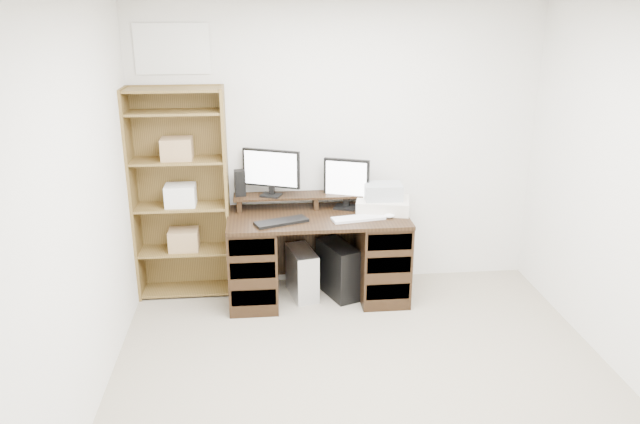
{
  "coord_description": "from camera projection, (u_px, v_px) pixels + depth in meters",
  "views": [
    {
      "loc": [
        -0.67,
        -3.25,
        2.48
      ],
      "look_at": [
        -0.21,
        1.43,
        0.85
      ],
      "focal_mm": 35.0,
      "sensor_mm": 36.0,
      "label": 1
    }
  ],
  "objects": [
    {
      "name": "riser_shelf",
      "position": [
        315.0,
        197.0,
        5.37
      ],
      "size": [
        1.4,
        0.22,
        0.12
      ],
      "color": "black",
      "rests_on": "desk"
    },
    {
      "name": "bookshelf",
      "position": [
        181.0,
        192.0,
        5.25
      ],
      "size": [
        0.8,
        0.3,
        1.8
      ],
      "color": "brown",
      "rests_on": "ground"
    },
    {
      "name": "monitor_small",
      "position": [
        346.0,
        182.0,
        5.31
      ],
      "size": [
        0.38,
        0.21,
        0.43
      ],
      "rotation": [
        0.0,
        0.0,
        -0.37
      ],
      "color": "black",
      "rests_on": "desk"
    },
    {
      "name": "mouse",
      "position": [
        389.0,
        216.0,
        5.13
      ],
      "size": [
        0.1,
        0.07,
        0.04
      ],
      "primitive_type": "ellipsoid",
      "rotation": [
        0.0,
        0.0,
        0.15
      ],
      "color": "white",
      "rests_on": "desk"
    },
    {
      "name": "speaker",
      "position": [
        240.0,
        183.0,
        5.28
      ],
      "size": [
        0.1,
        0.1,
        0.22
      ],
      "primitive_type": "cube",
      "rotation": [
        0.0,
        0.0,
        0.13
      ],
      "color": "black",
      "rests_on": "riser_shelf"
    },
    {
      "name": "keyboard_white",
      "position": [
        358.0,
        218.0,
        5.1
      ],
      "size": [
        0.45,
        0.21,
        0.02
      ],
      "primitive_type": "cube",
      "rotation": [
        0.0,
        0.0,
        0.19
      ],
      "color": "silver",
      "rests_on": "desk"
    },
    {
      "name": "tower_silver",
      "position": [
        302.0,
        273.0,
        5.4
      ],
      "size": [
        0.27,
        0.45,
        0.42
      ],
      "primitive_type": "cube",
      "rotation": [
        0.0,
        0.0,
        0.21
      ],
      "color": "silver",
      "rests_on": "ground"
    },
    {
      "name": "monitor_wide",
      "position": [
        271.0,
        170.0,
        5.25
      ],
      "size": [
        0.48,
        0.23,
        0.4
      ],
      "rotation": [
        0.0,
        0.0,
        -0.4
      ],
      "color": "black",
      "rests_on": "riser_shelf"
    },
    {
      "name": "basket",
      "position": [
        383.0,
        191.0,
        5.25
      ],
      "size": [
        0.32,
        0.23,
        0.13
      ],
      "primitive_type": "cube",
      "rotation": [
        0.0,
        0.0,
        -0.03
      ],
      "color": "#9FA4A9",
      "rests_on": "printer"
    },
    {
      "name": "keyboard_black",
      "position": [
        281.0,
        222.0,
        5.01
      ],
      "size": [
        0.45,
        0.28,
        0.02
      ],
      "primitive_type": "cube",
      "rotation": [
        0.0,
        0.0,
        0.36
      ],
      "color": "black",
      "rests_on": "desk"
    },
    {
      "name": "room",
      "position": [
        382.0,
        226.0,
        3.52
      ],
      "size": [
        3.54,
        4.04,
        2.54
      ],
      "color": "#9E937D",
      "rests_on": "ground"
    },
    {
      "name": "desk",
      "position": [
        318.0,
        255.0,
        5.32
      ],
      "size": [
        1.5,
        0.7,
        0.75
      ],
      "color": "black",
      "rests_on": "ground"
    },
    {
      "name": "printer",
      "position": [
        383.0,
        205.0,
        5.29
      ],
      "size": [
        0.5,
        0.41,
        0.11
      ],
      "primitive_type": "cube",
      "rotation": [
        0.0,
        0.0,
        -0.22
      ],
      "color": "beige",
      "rests_on": "desk"
    },
    {
      "name": "tower_black",
      "position": [
        338.0,
        270.0,
        5.42
      ],
      "size": [
        0.36,
        0.5,
        0.46
      ],
      "rotation": [
        0.0,
        0.0,
        0.38
      ],
      "color": "black",
      "rests_on": "ground"
    }
  ]
}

